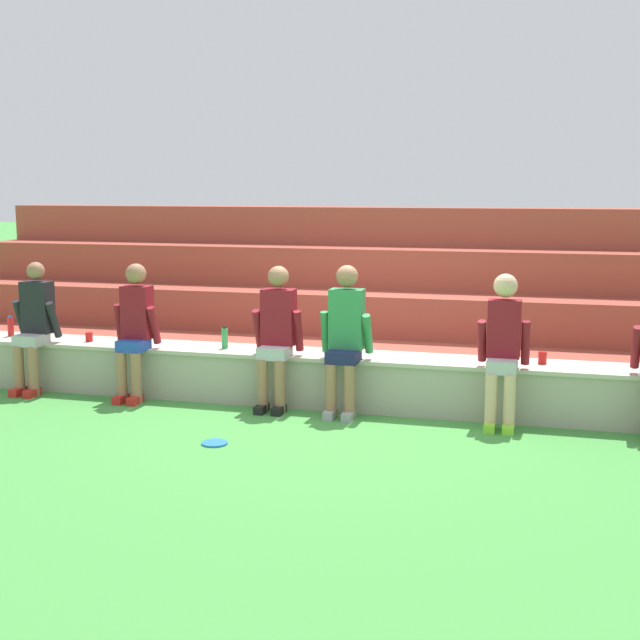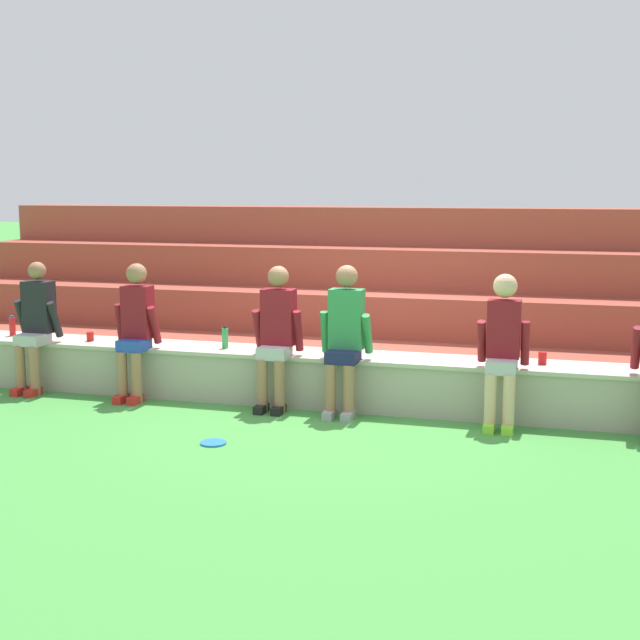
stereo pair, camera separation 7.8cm
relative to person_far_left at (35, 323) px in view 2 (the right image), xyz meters
The scene contains 13 objects.
ground_plane 3.48m from the person_far_left, ahead, with size 80.00×80.00×0.00m, color #428E3D.
stone_seating_wall 3.44m from the person_far_left, ahead, with size 8.96×0.63×0.54m.
brick_bleachers 4.22m from the person_far_left, 36.39° to the left, with size 11.06×2.69×1.97m.
person_far_left is the anchor object (origin of this frame).
person_left_of_center 1.23m from the person_far_left, ahead, with size 0.48×0.49×1.44m.
person_center 2.79m from the person_far_left, ahead, with size 0.51×0.51×1.45m.
person_right_of_center 3.51m from the person_far_left, ahead, with size 0.52×0.52×1.48m.
person_far_right 5.04m from the person_far_left, ahead, with size 0.48×0.54×1.44m.
water_bottle_near_right 2.14m from the person_far_left, ahead, with size 0.07×0.07×0.24m.
water_bottle_mid_left 0.64m from the person_far_left, 148.03° to the left, with size 0.07×0.07×0.23m.
plastic_cup_left_end 0.60m from the person_far_left, 27.14° to the left, with size 0.08×0.08×0.10m, color red.
plastic_cup_middle 5.41m from the person_far_left, ahead, with size 0.08×0.08×0.12m, color red.
frisbee 3.07m from the person_far_left, 26.63° to the right, with size 0.23×0.23×0.02m, color blue.
Camera 2 is at (2.21, -8.18, 2.24)m, focal length 48.80 mm.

